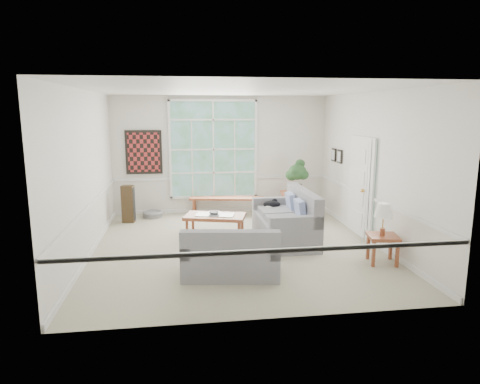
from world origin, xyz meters
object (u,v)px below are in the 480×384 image
(end_table, at_px, (294,204))
(side_table, at_px, (382,249))
(loveseat_right, at_px, (284,216))
(loveseat_front, at_px, (231,251))
(coffee_table, at_px, (215,226))

(end_table, distance_m, side_table, 3.57)
(loveseat_right, height_order, side_table, loveseat_right)
(side_table, bearing_deg, loveseat_front, -175.70)
(loveseat_front, bearing_deg, end_table, 69.15)
(loveseat_right, distance_m, end_table, 2.14)
(side_table, bearing_deg, coffee_table, 143.63)
(loveseat_right, bearing_deg, end_table, 69.15)
(coffee_table, bearing_deg, loveseat_right, -4.80)
(loveseat_front, xyz_separation_m, side_table, (2.69, 0.20, -0.16))
(loveseat_right, height_order, end_table, loveseat_right)
(loveseat_front, height_order, end_table, loveseat_front)
(loveseat_front, xyz_separation_m, coffee_table, (-0.07, 2.23, -0.18))
(loveseat_right, xyz_separation_m, end_table, (0.75, 1.99, -0.21))
(loveseat_right, bearing_deg, loveseat_front, -127.38)
(end_table, relative_size, side_table, 1.22)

